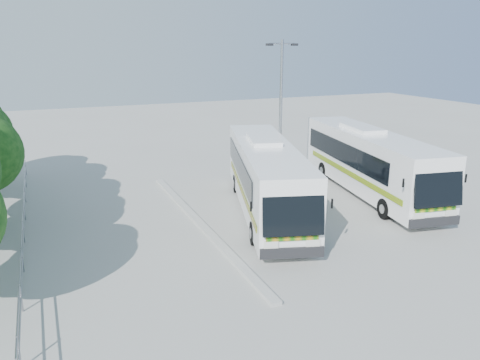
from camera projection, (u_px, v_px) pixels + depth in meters
name	position (u px, v px, depth m)	size (l,w,h in m)	color
ground	(261.00, 232.00, 21.59)	(100.00, 100.00, 0.00)	#A3A39E
kerb_divider	(200.00, 223.00, 22.45)	(0.40, 16.00, 0.15)	#B2B2AD
railing	(23.00, 219.00, 21.10)	(0.06, 22.00, 1.00)	gray
coach_main	(266.00, 176.00, 23.64)	(6.10, 12.81, 3.51)	white
coach_adjacent	(369.00, 161.00, 26.71)	(4.75, 13.03, 3.55)	white
lamppost	(281.00, 111.00, 26.33)	(2.10, 0.55, 8.59)	#97999F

